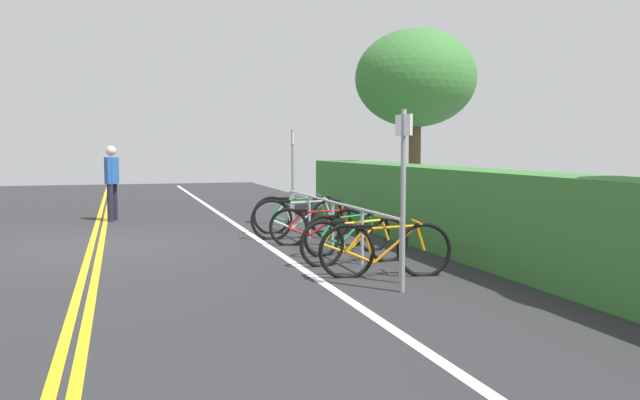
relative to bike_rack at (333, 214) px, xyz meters
name	(u,v)px	position (x,y,z in m)	size (l,w,h in m)	color
ground_plane	(96,247)	(-1.61, -3.71, -0.62)	(38.62, 12.70, 0.05)	#2B2B2D
centre_line_yellow_inner	(91,246)	(-1.61, -3.79, -0.60)	(34.76, 0.10, 0.00)	gold
centre_line_yellow_outer	(101,245)	(-1.61, -3.63, -0.60)	(34.76, 0.10, 0.00)	gold
bike_lane_stripe_white	(258,239)	(-1.61, -0.92, -0.60)	(34.76, 0.12, 0.00)	white
bike_rack	(333,214)	(0.00, 0.00, 0.00)	(5.59, 0.05, 0.81)	#9EA0A5
bicycle_0	(298,214)	(-2.27, 0.02, -0.24)	(0.46, 1.78, 0.77)	black
bicycle_1	(301,219)	(-1.42, -0.14, -0.23)	(0.47, 1.84, 0.78)	black
bicycle_2	(318,227)	(-0.52, -0.09, -0.28)	(0.66, 1.61, 0.69)	black
bicycle_3	(348,233)	(0.39, 0.13, -0.28)	(0.60, 1.61, 0.69)	black
bicycle_4	(356,241)	(1.32, -0.07, -0.27)	(0.46, 1.74, 0.71)	black
bicycle_5	(385,250)	(2.35, -0.04, -0.24)	(0.48, 1.73, 0.75)	black
pedestrian	(112,178)	(-5.56, -3.47, 0.38)	(0.47, 0.32, 1.70)	#1E1E2D
sign_post_near	(293,168)	(-3.44, 0.21, 0.64)	(0.36, 0.10, 2.04)	gray
sign_post_far	(403,182)	(3.25, -0.19, 0.68)	(0.36, 0.06, 2.11)	gray
hedge_backdrop	(484,215)	(1.50, 1.88, 0.07)	(14.54, 0.95, 1.34)	#387533
tree_near_left	(416,79)	(-5.33, 3.89, 2.78)	(3.04, 3.04, 4.62)	brown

